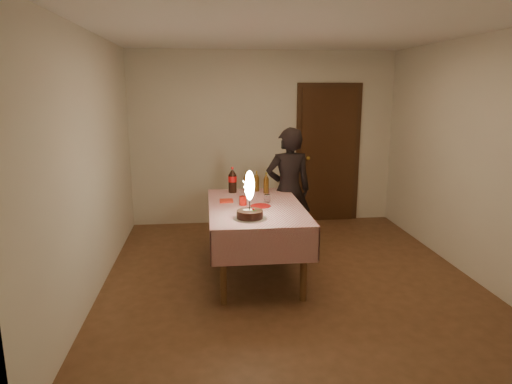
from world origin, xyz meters
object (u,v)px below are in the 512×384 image
at_px(clear_cup, 267,198).
at_px(photographer, 289,190).
at_px(birthday_cake, 250,206).
at_px(amber_bottle_right, 266,184).
at_px(red_plate, 261,206).
at_px(red_cup, 243,201).
at_px(amber_bottle_left, 246,182).
at_px(dining_table, 256,214).
at_px(cola_bottle, 232,180).
at_px(amber_bottle_mid, 257,182).

xyz_separation_m(clear_cup, photographer, (0.35, 0.58, -0.04)).
xyz_separation_m(birthday_cake, amber_bottle_right, (0.31, 1.10, -0.01)).
height_order(red_plate, red_cup, red_cup).
bearing_deg(amber_bottle_left, red_plate, -82.89).
height_order(dining_table, amber_bottle_left, amber_bottle_left).
distance_m(dining_table, red_plate, 0.13).
bearing_deg(birthday_cake, dining_table, 77.58).
distance_m(dining_table, cola_bottle, 0.74).
xyz_separation_m(red_plate, amber_bottle_mid, (0.04, 0.75, 0.11)).
xyz_separation_m(amber_bottle_mid, photographer, (0.41, 0.00, -0.11)).
height_order(dining_table, amber_bottle_mid, amber_bottle_mid).
relative_size(clear_cup, cola_bottle, 0.28).
bearing_deg(photographer, red_cup, -132.83).
bearing_deg(cola_bottle, amber_bottle_left, 7.19).
bearing_deg(red_cup, clear_cup, 19.29).
distance_m(red_cup, clear_cup, 0.30).
xyz_separation_m(clear_cup, amber_bottle_left, (-0.18, 0.56, 0.07)).
distance_m(clear_cup, amber_bottle_mid, 0.59).
distance_m(birthday_cake, cola_bottle, 1.18).
relative_size(red_plate, cola_bottle, 0.69).
bearing_deg(dining_table, clear_cup, 39.59).
xyz_separation_m(amber_bottle_left, amber_bottle_mid, (0.13, 0.02, 0.00)).
relative_size(birthday_cake, amber_bottle_right, 1.88).
xyz_separation_m(birthday_cake, photographer, (0.61, 1.22, -0.12)).
xyz_separation_m(red_plate, amber_bottle_left, (-0.09, 0.73, 0.11)).
height_order(clear_cup, cola_bottle, cola_bottle).
height_order(red_plate, amber_bottle_left, amber_bottle_left).
relative_size(cola_bottle, amber_bottle_right, 1.25).
distance_m(cola_bottle, amber_bottle_right, 0.42).
height_order(red_plate, clear_cup, clear_cup).
xyz_separation_m(red_cup, photographer, (0.63, 0.68, -0.05)).
xyz_separation_m(red_plate, red_cup, (-0.19, 0.07, 0.05)).
xyz_separation_m(red_plate, photographer, (0.44, 0.75, -0.00)).
xyz_separation_m(birthday_cake, cola_bottle, (-0.10, 1.18, 0.03)).
height_order(red_plate, cola_bottle, cola_bottle).
relative_size(amber_bottle_right, amber_bottle_mid, 1.00).
xyz_separation_m(dining_table, birthday_cake, (-0.11, -0.52, 0.23)).
relative_size(dining_table, cola_bottle, 5.42).
distance_m(clear_cup, amber_bottle_left, 0.60).
height_order(red_plate, photographer, photographer).
bearing_deg(amber_bottle_mid, photographer, 0.04).
bearing_deg(amber_bottle_right, birthday_cake, -105.70).
bearing_deg(dining_table, amber_bottle_right, 71.46).
height_order(amber_bottle_left, photographer, photographer).
bearing_deg(dining_table, photographer, 54.79).
height_order(birthday_cake, red_cup, birthday_cake).
bearing_deg(birthday_cake, amber_bottle_mid, 80.52).
bearing_deg(amber_bottle_left, cola_bottle, -172.81).
bearing_deg(amber_bottle_mid, dining_table, -97.28).
xyz_separation_m(dining_table, red_plate, (0.05, -0.05, 0.11)).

